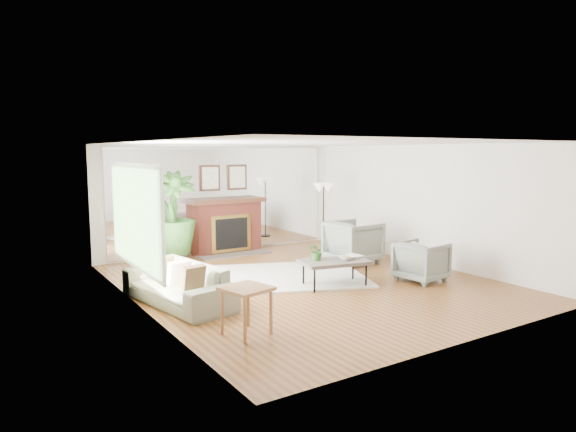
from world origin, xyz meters
TOP-DOWN VIEW (x-y plane):
  - ground at (0.00, 0.00)m, footprint 7.00×7.00m
  - wall_left at (-2.99, 0.00)m, footprint 0.02×7.00m
  - wall_right at (2.99, 0.00)m, footprint 0.02×7.00m
  - wall_back at (0.00, 3.49)m, footprint 6.00×0.02m
  - mirror_panel at (0.00, 3.47)m, footprint 5.40×0.04m
  - window_panel at (-2.96, 0.40)m, footprint 0.04×2.40m
  - fireplace at (0.00, 3.26)m, footprint 1.85×0.83m
  - area_rug at (-0.25, 0.58)m, footprint 3.72×3.21m
  - coffee_table at (0.23, -0.51)m, footprint 1.29×0.91m
  - sofa at (-2.45, -0.02)m, footprint 1.19×2.24m
  - armchair_back at (1.75, 0.81)m, footprint 1.04×1.01m
  - armchair_front at (1.81, -1.05)m, footprint 0.89×0.88m
  - side_table at (-2.19, -1.80)m, footprint 0.67×0.67m
  - potted_ficus at (-1.60, 2.50)m, footprint 1.11×1.11m
  - floor_lamp at (1.91, 2.10)m, footprint 0.53×0.29m
  - tabletop_plant at (-0.02, -0.34)m, footprint 0.32×0.28m
  - fruit_bowl at (0.43, -0.58)m, footprint 0.28×0.28m
  - book at (0.63, -0.44)m, footprint 0.25×0.33m

SIDE VIEW (x-z plane):
  - ground at x=0.00m, z-range 0.00..0.00m
  - area_rug at x=-0.25m, z-range 0.00..0.03m
  - sofa at x=-2.45m, z-range 0.00..0.62m
  - armchair_front at x=1.81m, z-range 0.00..0.73m
  - coffee_table at x=0.23m, z-range 0.20..0.67m
  - armchair_back at x=1.75m, z-range 0.00..0.90m
  - book at x=0.63m, z-range 0.47..0.49m
  - fruit_bowl at x=0.43m, z-range 0.47..0.54m
  - side_table at x=-2.19m, z-range 0.21..0.85m
  - tabletop_plant at x=-0.02m, z-range 0.47..0.80m
  - fireplace at x=0.00m, z-range -0.37..1.68m
  - potted_ficus at x=-1.60m, z-range 0.07..2.03m
  - wall_left at x=-2.99m, z-range 0.00..2.50m
  - wall_right at x=2.99m, z-range 0.00..2.50m
  - wall_back at x=0.00m, z-range 0.00..2.50m
  - mirror_panel at x=0.00m, z-range 0.05..2.45m
  - window_panel at x=-2.96m, z-range 0.60..2.10m
  - floor_lamp at x=1.91m, z-range 0.58..2.20m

